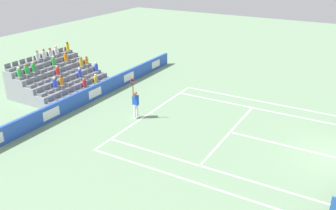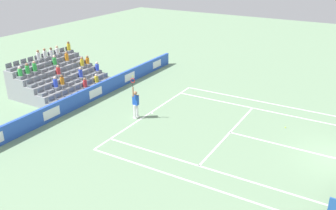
% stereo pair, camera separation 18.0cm
% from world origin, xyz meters
% --- Properties ---
extents(line_baseline, '(10.97, 0.10, 0.01)m').
position_xyz_m(line_baseline, '(0.00, -11.89, 0.00)').
color(line_baseline, white).
rests_on(line_baseline, ground).
extents(line_service, '(8.23, 0.10, 0.01)m').
position_xyz_m(line_service, '(0.00, -6.40, 0.00)').
color(line_service, white).
rests_on(line_service, ground).
extents(line_centre_service, '(0.10, 6.40, 0.01)m').
position_xyz_m(line_centre_service, '(0.00, -3.20, 0.00)').
color(line_centre_service, white).
rests_on(line_centre_service, ground).
extents(line_singles_sideline_left, '(0.10, 11.89, 0.01)m').
position_xyz_m(line_singles_sideline_left, '(4.12, -5.95, 0.00)').
color(line_singles_sideline_left, white).
rests_on(line_singles_sideline_left, ground).
extents(line_singles_sideline_right, '(0.10, 11.89, 0.01)m').
position_xyz_m(line_singles_sideline_right, '(-4.12, -5.95, 0.00)').
color(line_singles_sideline_right, white).
rests_on(line_singles_sideline_right, ground).
extents(line_doubles_sideline_left, '(0.10, 11.89, 0.01)m').
position_xyz_m(line_doubles_sideline_left, '(5.49, -5.95, 0.00)').
color(line_doubles_sideline_left, white).
rests_on(line_doubles_sideline_left, ground).
extents(line_doubles_sideline_right, '(0.10, 11.89, 0.01)m').
position_xyz_m(line_doubles_sideline_right, '(-5.49, -5.95, 0.00)').
color(line_doubles_sideline_right, white).
rests_on(line_doubles_sideline_right, ground).
extents(line_centre_mark, '(0.10, 0.20, 0.01)m').
position_xyz_m(line_centre_mark, '(0.00, -11.79, 0.00)').
color(line_centre_mark, white).
rests_on(line_centre_mark, ground).
extents(sponsor_barrier, '(20.33, 0.22, 1.04)m').
position_xyz_m(sponsor_barrier, '(0.00, -16.55, 0.52)').
color(sponsor_barrier, blue).
rests_on(sponsor_barrier, ground).
extents(tennis_player, '(0.53, 0.36, 2.85)m').
position_xyz_m(tennis_player, '(1.10, -12.24, 0.99)').
color(tennis_player, white).
rests_on(tennis_player, ground).
extents(stadium_stand, '(6.20, 4.75, 3.01)m').
position_xyz_m(stadium_stand, '(-0.01, -20.12, 0.83)').
color(stadium_stand, gray).
rests_on(stadium_stand, ground).
extents(loose_tennis_ball, '(0.07, 0.07, 0.07)m').
position_xyz_m(loose_tennis_ball, '(-2.20, -3.78, 0.03)').
color(loose_tennis_ball, '#D1E533').
rests_on(loose_tennis_ball, ground).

